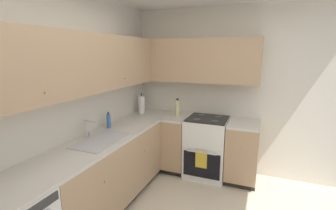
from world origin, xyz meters
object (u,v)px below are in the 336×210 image
(oven_range, at_px, (207,146))
(oil_bottle, at_px, (177,108))
(soap_bottle, at_px, (109,121))
(paper_towel_roll, at_px, (142,104))

(oven_range, distance_m, oil_bottle, 0.76)
(oven_range, height_order, soap_bottle, soap_bottle)
(oven_range, relative_size, oil_bottle, 3.73)
(soap_bottle, xyz_separation_m, oil_bottle, (0.93, -0.65, 0.04))
(soap_bottle, distance_m, oil_bottle, 1.14)
(oven_range, height_order, oil_bottle, oil_bottle)
(soap_bottle, height_order, oil_bottle, oil_bottle)
(oven_range, distance_m, paper_towel_roll, 1.27)
(oven_range, bearing_deg, soap_bottle, 129.72)
(soap_bottle, xyz_separation_m, paper_towel_roll, (0.91, -0.02, 0.05))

